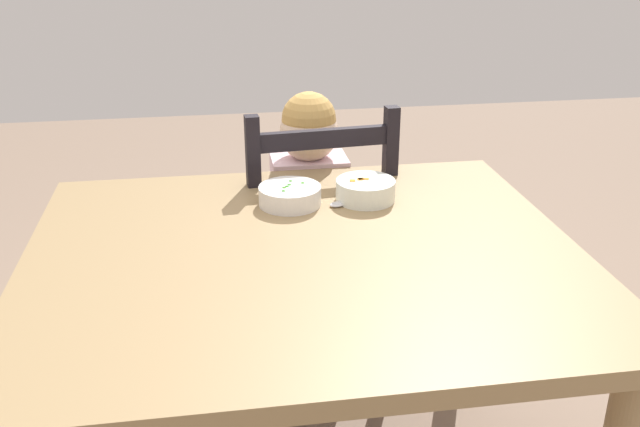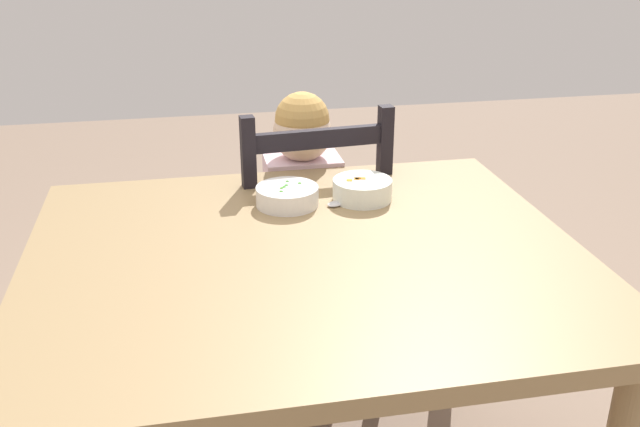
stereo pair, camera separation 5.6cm
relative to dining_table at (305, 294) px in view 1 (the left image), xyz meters
name	(u,v)px [view 1 (the left image)]	position (x,y,z in m)	size (l,w,h in m)	color
dining_table	(305,294)	(0.00, 0.00, 0.00)	(1.19, 1.03, 0.77)	#967A51
dining_chair	(312,257)	(0.10, 0.56, -0.20)	(0.45, 0.45, 0.96)	black
child_figure	(311,205)	(0.09, 0.55, -0.02)	(0.32, 0.31, 0.98)	silver
bowl_of_peas	(288,195)	(0.00, 0.26, 0.13)	(0.16, 0.16, 0.05)	white
bowl_of_carrots	(365,189)	(0.19, 0.26, 0.14)	(0.15, 0.15, 0.05)	white
spoon	(344,203)	(0.13, 0.24, 0.11)	(0.13, 0.08, 0.01)	silver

